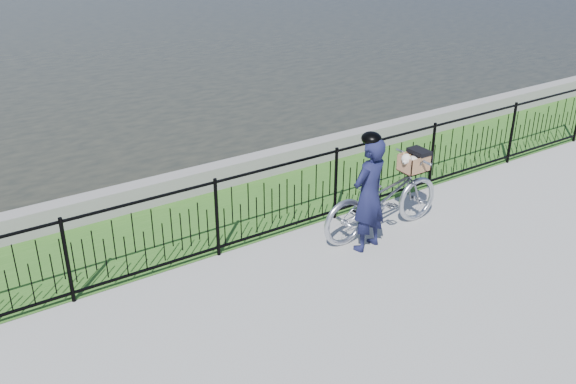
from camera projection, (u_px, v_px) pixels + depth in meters
ground at (348, 286)px, 8.14m from camera, size 120.00×120.00×0.00m
grass_strip at (245, 209)px, 10.10m from camera, size 60.00×2.00×0.01m
quay_wall at (215, 176)px, 10.77m from camera, size 60.00×0.30×0.40m
fence at (280, 200)px, 9.10m from camera, size 14.00×0.06×1.15m
bicycle_rig at (383, 197)px, 9.22m from camera, size 2.07×0.72×1.17m
cyclist at (369, 193)px, 8.67m from camera, size 0.67×0.51×1.71m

